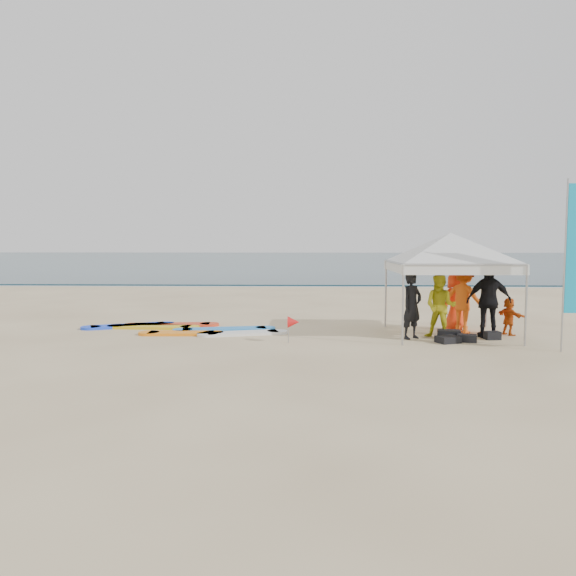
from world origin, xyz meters
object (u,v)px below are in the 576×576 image
(person_orange_a, at_px, (464,299))
(surfboard_spread, at_px, (182,329))
(person_yellow, at_px, (440,306))
(person_black_b, at_px, (489,301))
(canopy_tent, at_px, (450,233))
(person_black_a, at_px, (412,306))
(person_orange_b, at_px, (455,301))
(marker_pennant, at_px, (293,322))
(person_seated, at_px, (509,316))

(person_orange_a, height_order, surfboard_spread, person_orange_a)
(person_yellow, xyz_separation_m, person_black_b, (1.23, 0.11, 0.13))
(person_black_b, relative_size, canopy_tent, 0.47)
(person_black_a, bearing_deg, person_black_b, -32.25)
(person_orange_a, relative_size, person_black_b, 0.98)
(person_yellow, distance_m, person_orange_b, 1.50)
(person_black_a, bearing_deg, canopy_tent, -11.34)
(canopy_tent, bearing_deg, marker_pennant, -163.49)
(person_black_a, bearing_deg, person_yellow, -30.98)
(person_black_b, distance_m, marker_pennant, 4.97)
(person_black_a, xyz_separation_m, person_black_b, (1.95, 0.19, 0.11))
(person_black_b, bearing_deg, marker_pennant, 12.03)
(person_yellow, bearing_deg, surfboard_spread, -163.59)
(person_yellow, bearing_deg, person_seated, 41.60)
(person_orange_a, xyz_separation_m, person_orange_b, (-0.10, 0.48, -0.12))
(surfboard_spread, bearing_deg, canopy_tent, -5.46)
(person_black_b, relative_size, person_orange_b, 1.18)
(person_orange_a, relative_size, surfboard_spread, 0.34)
(person_orange_a, xyz_separation_m, person_seated, (1.08, -0.30, -0.43))
(person_black_a, height_order, marker_pennant, person_black_a)
(person_black_b, height_order, canopy_tent, canopy_tent)
(person_black_a, distance_m, person_yellow, 0.73)
(person_orange_b, bearing_deg, surfboard_spread, -32.80)
(person_orange_a, bearing_deg, marker_pennant, 61.05)
(person_black_a, relative_size, surfboard_spread, 0.31)
(person_black_a, distance_m, marker_pennant, 3.02)
(canopy_tent, distance_m, surfboard_spread, 7.55)
(person_black_a, xyz_separation_m, person_orange_b, (1.43, 1.41, -0.04))
(person_black_a, relative_size, person_seated, 1.70)
(marker_pennant, bearing_deg, person_orange_a, 19.58)
(person_seated, height_order, marker_pennant, person_seated)
(person_yellow, distance_m, person_seated, 1.99)
(person_black_b, height_order, person_orange_b, person_black_b)
(canopy_tent, height_order, marker_pennant, canopy_tent)
(person_black_b, distance_m, person_seated, 0.91)
(person_black_a, relative_size, canopy_tent, 0.41)
(person_yellow, relative_size, canopy_tent, 0.40)
(person_orange_a, xyz_separation_m, marker_pennant, (-4.46, -1.59, -0.42))
(person_black_b, bearing_deg, person_orange_b, -64.82)
(person_black_b, height_order, person_seated, person_black_b)
(person_seated, xyz_separation_m, marker_pennant, (-5.54, -1.28, 0.01))
(surfboard_spread, bearing_deg, person_orange_a, -2.01)
(person_seated, bearing_deg, canopy_tent, 70.50)
(person_orange_a, distance_m, marker_pennant, 4.75)
(person_yellow, distance_m, person_black_b, 1.24)
(person_orange_a, height_order, person_black_b, person_black_b)
(person_black_a, distance_m, surfboard_spread, 6.19)
(person_black_a, xyz_separation_m, person_yellow, (0.72, 0.09, -0.02))
(person_orange_b, distance_m, marker_pennant, 4.84)
(person_orange_a, relative_size, canopy_tent, 0.46)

